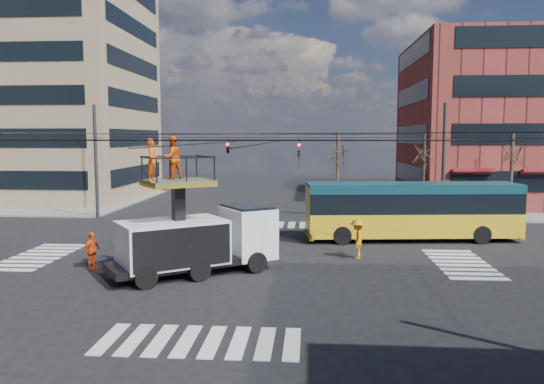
{
  "coord_description": "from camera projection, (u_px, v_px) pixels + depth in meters",
  "views": [
    {
      "loc": [
        3.11,
        -24.29,
        5.79
      ],
      "look_at": [
        1.11,
        2.95,
        2.92
      ],
      "focal_mm": 35.0,
      "sensor_mm": 36.0,
      "label": 1
    }
  ],
  "objects": [
    {
      "name": "ground",
      "position": [
        244.0,
        260.0,
        24.93
      ],
      "size": [
        120.0,
        120.0,
        0.0
      ],
      "primitive_type": "plane",
      "color": "black",
      "rests_on": "ground"
    },
    {
      "name": "sidewalk_ne",
      "position": [
        525.0,
        205.0,
        44.22
      ],
      "size": [
        18.0,
        18.0,
        0.12
      ],
      "primitive_type": "cube",
      "color": "slate",
      "rests_on": "ground"
    },
    {
      "name": "sidewalk_nw",
      "position": [
        40.0,
        201.0,
        47.28
      ],
      "size": [
        18.0,
        18.0,
        0.12
      ],
      "primitive_type": "cube",
      "color": "slate",
      "rests_on": "ground"
    },
    {
      "name": "crosswalks",
      "position": [
        244.0,
        260.0,
        24.93
      ],
      "size": [
        22.4,
        22.4,
        0.02
      ],
      "primitive_type": null,
      "color": "silver",
      "rests_on": "ground"
    },
    {
      "name": "building_tower",
      "position": [
        39.0,
        36.0,
        48.74
      ],
      "size": [
        18.06,
        16.06,
        30.0
      ],
      "color": "#9C8963",
      "rests_on": "ground"
    },
    {
      "name": "building_ne",
      "position": [
        527.0,
        122.0,
        46.37
      ],
      "size": [
        20.06,
        16.06,
        14.0
      ],
      "color": "maroon",
      "rests_on": "ground"
    },
    {
      "name": "overhead_network",
      "position": [
        243.0,
        168.0,
        24.88
      ],
      "size": [
        24.24,
        24.24,
        8.0
      ],
      "color": "#2D2D30",
      "rests_on": "ground"
    },
    {
      "name": "tree_a",
      "position": [
        338.0,
        153.0,
        37.47
      ],
      "size": [
        2.0,
        2.0,
        6.0
      ],
      "color": "#382B21",
      "rests_on": "ground"
    },
    {
      "name": "tree_b",
      "position": [
        424.0,
        153.0,
        37.03
      ],
      "size": [
        2.0,
        2.0,
        6.0
      ],
      "color": "#382B21",
      "rests_on": "ground"
    },
    {
      "name": "tree_c",
      "position": [
        512.0,
        153.0,
        36.59
      ],
      "size": [
        2.0,
        2.0,
        6.0
      ],
      "color": "#382B21",
      "rests_on": "ground"
    },
    {
      "name": "utility_truck",
      "position": [
        197.0,
        228.0,
        22.28
      ],
      "size": [
        7.07,
        5.87,
        5.82
      ],
      "rotation": [
        0.0,
        0.0,
        0.6
      ],
      "color": "black",
      "rests_on": "ground"
    },
    {
      "name": "city_bus",
      "position": [
        412.0,
        209.0,
        29.58
      ],
      "size": [
        11.9,
        3.76,
        3.2
      ],
      "rotation": [
        0.0,
        0.0,
        0.1
      ],
      "color": "gold",
      "rests_on": "ground"
    },
    {
      "name": "traffic_cone",
      "position": [
        119.0,
        269.0,
        21.98
      ],
      "size": [
        0.36,
        0.36,
        0.64
      ],
      "primitive_type": "cone",
      "color": "#E13C09",
      "rests_on": "ground"
    },
    {
      "name": "worker_ground",
      "position": [
        92.0,
        251.0,
        23.18
      ],
      "size": [
        0.7,
        1.03,
        1.62
      ],
      "primitive_type": "imported",
      "rotation": [
        0.0,
        0.0,
        1.22
      ],
      "color": "#F5460F",
      "rests_on": "ground"
    },
    {
      "name": "flagger",
      "position": [
        357.0,
        239.0,
        25.1
      ],
      "size": [
        0.79,
        1.28,
        1.9
      ],
      "primitive_type": "imported",
      "rotation": [
        0.0,
        0.0,
        -1.64
      ],
      "color": "orange",
      "rests_on": "ground"
    }
  ]
}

